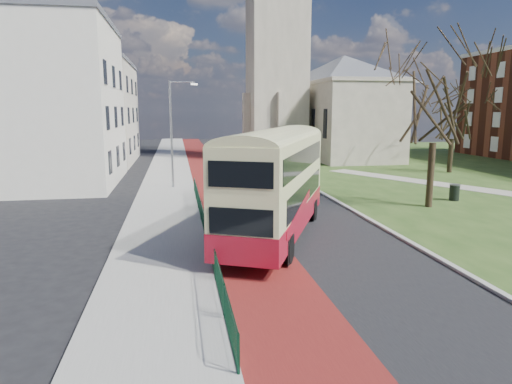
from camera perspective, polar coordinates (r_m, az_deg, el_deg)
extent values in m
plane|color=black|center=(18.71, 3.52, -8.36)|extent=(160.00, 160.00, 0.00)
cube|color=black|center=(38.14, -1.26, 1.21)|extent=(9.00, 120.00, 0.01)
cube|color=#591414|center=(37.83, -5.30, 1.10)|extent=(3.40, 120.00, 0.01)
cube|color=gray|center=(37.72, -11.07, 1.01)|extent=(4.00, 120.00, 0.12)
cube|color=#999993|center=(37.72, -8.03, 1.11)|extent=(0.25, 120.00, 0.13)
cube|color=#999993|center=(40.99, 4.69, 1.89)|extent=(0.25, 80.00, 0.13)
cube|color=#2A4619|center=(49.86, 27.43, 2.20)|extent=(40.00, 80.00, 0.04)
cylinder|color=#0B311E|center=(21.82, -6.48, -2.71)|extent=(0.04, 24.00, 0.04)
cylinder|color=#0B311E|center=(22.05, -6.43, -5.12)|extent=(0.04, 24.00, 0.04)
cube|color=gray|center=(56.89, 2.58, 16.27)|extent=(6.50, 6.50, 24.00)
cube|color=gray|center=(59.00, 10.70, 8.60)|extent=(9.00, 18.00, 9.00)
pyramid|color=#565960|center=(59.36, 10.97, 16.43)|extent=(9.00, 18.00, 3.60)
cube|color=silver|center=(40.46, -24.36, 9.72)|extent=(10.00, 14.00, 12.50)
cube|color=#565960|center=(41.03, -25.06, 18.81)|extent=(10.30, 14.30, 0.50)
cube|color=beige|center=(56.12, -20.28, 9.10)|extent=(10.00, 16.00, 11.00)
cube|color=#565960|center=(56.36, -20.65, 14.94)|extent=(10.30, 16.30, 0.50)
cylinder|color=gray|center=(35.29, -10.53, 7.04)|extent=(0.16, 0.16, 8.00)
cylinder|color=gray|center=(35.31, -9.24, 13.42)|extent=(1.80, 0.10, 0.10)
cube|color=silver|center=(35.33, -7.73, 13.21)|extent=(0.50, 0.18, 0.12)
cube|color=maroon|center=(21.49, 2.53, -2.90)|extent=(7.33, 11.78, 1.06)
cube|color=beige|center=(21.12, 2.57, 2.60)|extent=(7.29, 11.71, 3.09)
cube|color=black|center=(21.88, -0.70, 0.33)|extent=(4.04, 8.76, 1.01)
cube|color=black|center=(21.34, 6.24, 0.02)|extent=(4.04, 8.76, 1.01)
cube|color=black|center=(21.36, -0.93, 4.42)|extent=(4.43, 9.61, 0.96)
cube|color=black|center=(20.81, 6.20, 4.21)|extent=(4.43, 9.61, 0.96)
cube|color=black|center=(26.92, 5.15, 2.15)|extent=(2.21, 1.07, 1.12)
cube|color=black|center=(26.75, 5.21, 5.54)|extent=(2.21, 1.07, 0.96)
cube|color=orange|center=(26.70, 5.23, 6.83)|extent=(1.77, 0.88, 0.32)
cylinder|color=black|center=(25.66, 1.69, -1.95)|extent=(0.75, 1.14, 1.11)
cylinder|color=black|center=(25.24, 7.17, -2.24)|extent=(0.75, 1.14, 1.11)
cylinder|color=black|center=(18.66, -3.52, -6.63)|extent=(0.75, 1.14, 1.11)
cylinder|color=black|center=(18.07, 4.02, -7.20)|extent=(0.75, 1.14, 1.11)
cylinder|color=#2F2417|center=(29.99, 20.98, 1.99)|extent=(0.47, 0.47, 3.97)
cylinder|color=black|center=(47.74, 23.12, 4.20)|extent=(0.56, 0.56, 3.22)
cylinder|color=black|center=(32.96, 23.55, -0.10)|extent=(0.84, 0.84, 1.02)
cylinder|color=gray|center=(32.87, 23.62, 0.84)|extent=(0.90, 0.90, 0.07)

